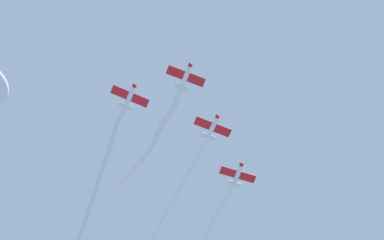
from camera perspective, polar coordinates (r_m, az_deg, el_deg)
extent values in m
ellipsoid|color=white|center=(78.78, -0.74, 4.96)|extent=(3.17, 4.02, 0.88)
sphere|color=red|center=(78.26, -0.20, 6.30)|extent=(1.04, 1.04, 0.75)
ellipsoid|color=#1E2D4C|center=(78.96, -0.60, 5.38)|extent=(1.09, 1.21, 0.47)
cube|color=red|center=(78.63, -0.71, 5.04)|extent=(5.96, 4.77, 0.12)
cube|color=white|center=(79.35, -1.21, 3.82)|extent=(2.47, 2.07, 0.10)
cube|color=red|center=(79.76, -1.18, 3.97)|extent=(0.65, 0.87, 1.21)
cylinder|color=white|center=(80.01, -1.66, 2.56)|extent=(2.69, 3.26, 1.49)
cylinder|color=white|center=(81.49, -2.62, 0.74)|extent=(3.19, 2.91, 1.61)
cylinder|color=white|center=(83.00, -3.64, -0.96)|extent=(2.80, 3.05, 1.37)
cylinder|color=white|center=(84.53, -4.49, -2.66)|extent=(2.87, 3.04, 1.40)
cylinder|color=white|center=(86.19, -5.41, -4.09)|extent=(2.96, 2.59, 1.73)
cylinder|color=white|center=(87.96, -6.51, -5.30)|extent=(3.27, 2.63, 1.59)
cylinder|color=white|center=(89.64, -7.74, -6.54)|extent=(3.20, 2.55, 1.18)
sphere|color=white|center=(79.33, -1.30, 3.57)|extent=(0.93, 0.93, 0.93)
sphere|color=white|center=(80.73, -2.01, 1.57)|extent=(0.93, 0.93, 0.93)
sphere|color=white|center=(82.28, -3.21, -0.08)|extent=(0.93, 0.93, 0.93)
sphere|color=white|center=(83.75, -4.05, -1.82)|extent=(0.93, 0.93, 0.93)
sphere|color=white|center=(85.33, -4.92, -3.48)|extent=(0.93, 0.93, 0.93)
sphere|color=white|center=(87.07, -5.89, -4.68)|extent=(0.93, 0.93, 0.93)
sphere|color=white|center=(88.87, -7.11, -5.91)|extent=(0.93, 0.93, 0.93)
sphere|color=white|center=(90.42, -8.37, -7.15)|extent=(0.93, 0.93, 0.93)
ellipsoid|color=white|center=(81.67, 2.35, -0.85)|extent=(3.23, 3.99, 0.88)
sphere|color=red|center=(81.01, 2.92, 0.39)|extent=(1.04, 1.04, 0.75)
ellipsoid|color=#1E2D4C|center=(81.80, 2.49, -0.44)|extent=(1.10, 1.21, 0.47)
cube|color=red|center=(81.51, 2.39, -0.79)|extent=(5.91, 4.86, 0.12)
cube|color=white|center=(82.35, 1.85, -1.90)|extent=(2.45, 2.10, 0.10)
cube|color=red|center=(82.74, 1.86, -1.72)|extent=(0.67, 0.86, 1.21)
cylinder|color=white|center=(83.03, 1.24, -3.09)|extent=(2.72, 3.09, 0.91)
cylinder|color=white|center=(84.37, 0.24, -4.93)|extent=(2.66, 2.98, 0.72)
cylinder|color=white|center=(85.91, -0.76, -6.62)|extent=(2.80, 2.96, 1.23)
cylinder|color=white|center=(87.55, -1.65, -8.14)|extent=(2.45, 2.76, 0.97)
cylinder|color=white|center=(89.19, -2.56, -9.69)|extent=(2.86, 3.07, 0.87)
cylinder|color=white|center=(90.94, -3.41, -11.26)|extent=(2.40, 2.97, 0.88)
cylinder|color=white|center=(92.71, -4.12, -12.70)|extent=(2.51, 2.91, 0.91)
sphere|color=white|center=(82.35, 1.75, -2.14)|extent=(0.71, 0.71, 0.71)
sphere|color=white|center=(83.73, 0.74, -4.02)|extent=(0.71, 0.71, 0.71)
sphere|color=white|center=(85.04, -0.26, -5.82)|extent=(0.71, 0.71, 0.71)
sphere|color=white|center=(86.80, -1.25, -7.41)|extent=(0.71, 0.71, 0.71)
sphere|color=white|center=(88.32, -2.05, -8.87)|extent=(0.71, 0.71, 0.71)
sphere|color=white|center=(90.08, -3.06, -10.50)|extent=(0.71, 0.71, 0.71)
sphere|color=white|center=(91.81, -3.74, -12.00)|extent=(0.71, 0.71, 0.71)
sphere|color=white|center=(93.62, -4.49, -13.40)|extent=(0.71, 0.71, 0.71)
ellipsoid|color=white|center=(80.71, -7.15, 2.64)|extent=(3.32, 3.93, 0.88)
sphere|color=red|center=(80.04, -6.61, 3.92)|extent=(1.05, 1.05, 0.75)
ellipsoid|color=#1E2D4C|center=(80.84, -6.98, 3.05)|extent=(1.12, 1.21, 0.47)
cube|color=red|center=(80.55, -7.12, 2.71)|extent=(5.84, 4.97, 0.12)
cube|color=white|center=(81.41, -7.61, 1.56)|extent=(2.43, 2.14, 0.10)
cube|color=red|center=(81.81, -7.54, 1.72)|extent=(0.69, 0.84, 1.21)
cylinder|color=white|center=(82.06, -8.17, 0.40)|extent=(2.80, 2.98, 0.97)
cylinder|color=white|center=(83.25, -8.90, -1.55)|extent=(2.48, 3.25, 1.24)
cylinder|color=white|center=(84.52, -9.46, -3.38)|extent=(2.46, 2.87, 1.10)
cylinder|color=white|center=(86.08, -10.02, -4.93)|extent=(2.48, 2.88, 1.35)
cylinder|color=white|center=(87.61, -10.55, -6.65)|extent=(2.59, 3.33, 1.28)
cylinder|color=white|center=(89.07, -11.17, -8.52)|extent=(2.75, 3.23, 1.22)
cylinder|color=white|center=(90.86, -11.76, -10.20)|extent=(2.60, 3.22, 1.26)
cylinder|color=white|center=(92.71, -12.28, -11.74)|extent=(2.53, 3.07, 1.12)
cylinder|color=white|center=(94.61, -12.88, -13.16)|extent=(2.79, 3.02, 1.29)
sphere|color=white|center=(81.42, -7.70, 1.32)|extent=(0.85, 0.85, 0.85)
sphere|color=white|center=(82.72, -8.64, -0.51)|extent=(0.85, 0.85, 0.85)
sphere|color=white|center=(83.80, -9.16, -2.57)|extent=(0.85, 0.85, 0.85)
sphere|color=white|center=(85.25, -9.76, -4.18)|extent=(0.85, 0.85, 0.85)
sphere|color=white|center=(86.93, -10.27, -5.67)|extent=(0.85, 0.85, 0.85)
sphere|color=white|center=(88.32, -10.82, -7.61)|extent=(0.85, 0.85, 0.85)
sphere|color=white|center=(89.85, -11.51, -9.42)|extent=(0.85, 0.85, 0.85)
sphere|color=white|center=(91.90, -12.00, -10.96)|extent=(0.85, 0.85, 0.85)
sphere|color=white|center=(93.54, -12.55, -12.51)|extent=(0.85, 0.85, 0.85)
ellipsoid|color=white|center=(85.28, 5.22, -6.28)|extent=(2.97, 4.13, 0.88)
sphere|color=red|center=(84.46, 5.68, -5.11)|extent=(1.02, 1.02, 0.75)
ellipsoid|color=#1E2D4C|center=(85.36, 5.32, -5.88)|extent=(1.06, 1.22, 0.47)
cube|color=red|center=(85.12, 5.26, -6.24)|extent=(6.10, 4.48, 0.12)
cube|color=white|center=(86.11, 4.81, -7.28)|extent=(2.51, 1.96, 0.10)
cube|color=red|center=(86.47, 4.80, -7.09)|extent=(0.60, 0.90, 1.21)
cylinder|color=white|center=(86.78, 4.27, -8.28)|extent=(2.67, 2.92, 1.06)
cylinder|color=white|center=(88.27, 3.38, -9.74)|extent=(2.78, 2.96, 1.50)
cylinder|color=white|center=(90.24, 2.50, -11.24)|extent=(3.04, 3.51, 1.75)
cylinder|color=white|center=(92.35, 1.78, -12.67)|extent=(2.53, 3.05, 1.66)
sphere|color=white|center=(86.14, 4.74, -7.51)|extent=(0.95, 0.95, 0.95)
sphere|color=white|center=(87.44, 3.82, -9.04)|extent=(0.95, 0.95, 0.95)
sphere|color=white|center=(89.12, 2.94, -10.43)|extent=(0.95, 0.95, 0.95)
sphere|color=white|center=(91.38, 2.06, -12.02)|extent=(0.95, 0.95, 0.95)
sphere|color=white|center=(93.34, 1.51, -13.31)|extent=(0.95, 0.95, 0.95)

